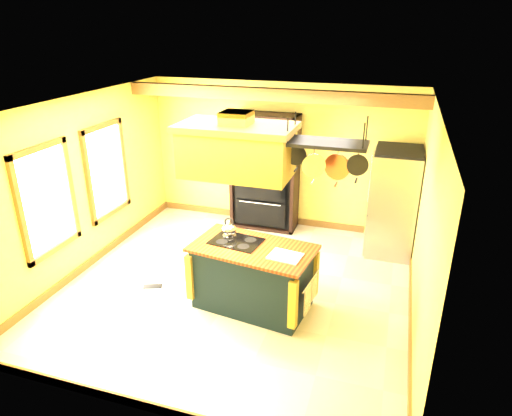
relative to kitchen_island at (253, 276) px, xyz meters
The scene contains 15 objects.
floor 0.72m from the kitchen_island, 134.42° to the left, with size 5.00×5.00×0.00m, color beige.
ceiling 2.30m from the kitchen_island, 134.42° to the left, with size 5.00×5.00×0.00m, color white.
wall_back 3.04m from the kitchen_island, 97.49° to the left, with size 5.00×0.02×2.70m, color #E6D254.
wall_front 2.32m from the kitchen_island, 100.19° to the right, with size 5.00×0.02×2.70m, color #E6D254.
wall_left 3.04m from the kitchen_island, behind, with size 0.02×5.00×2.70m, color #E6D254.
wall_right 2.33m from the kitchen_island, 10.36° to the left, with size 0.02×5.00×2.70m, color #E6D254.
ceiling_beam 3.00m from the kitchen_island, 100.31° to the left, with size 5.00×0.15×0.20m, color olive.
window_near 3.02m from the kitchen_island, behind, with size 0.06×1.06×1.56m.
window_far 3.15m from the kitchen_island, 160.86° to the left, with size 0.06×1.06×1.56m.
kitchen_island is the anchor object (origin of this frame).
range_hood 1.79m from the kitchen_island, behind, with size 1.43×0.81×0.80m.
pot_rack 2.05m from the kitchen_island, ahead, with size 0.99×0.47×0.76m.
refrigerator 2.89m from the kitchen_island, 53.07° to the left, with size 0.76×0.90×1.76m.
hutch 2.75m from the kitchen_island, 102.90° to the left, with size 1.23×0.56×2.17m.
floor_register 1.65m from the kitchen_island, behind, with size 0.28×0.12×0.01m, color black.
Camera 1 is at (2.05, -5.51, 3.72)m, focal length 32.00 mm.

